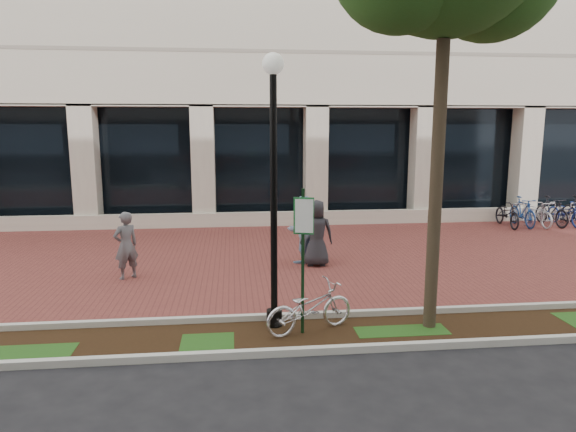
{
  "coord_description": "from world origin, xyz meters",
  "views": [
    {
      "loc": [
        -0.99,
        -13.42,
        3.52
      ],
      "look_at": [
        0.39,
        -0.8,
        1.28
      ],
      "focal_mm": 32.0,
      "sensor_mm": 36.0,
      "label": 1
    }
  ],
  "objects": [
    {
      "name": "curb_plaza_side",
      "position": [
        0.0,
        -4.5,
        0.06
      ],
      "size": [
        40.0,
        0.12,
        0.12
      ],
      "primitive_type": "cube",
      "color": "beige",
      "rests_on": "ground"
    },
    {
      "name": "pedestrian_right",
      "position": [
        1.1,
        -0.91,
        0.85
      ],
      "size": [
        0.86,
        0.6,
        1.69
      ],
      "primitive_type": "imported",
      "rotation": [
        0.0,
        0.0,
        3.07
      ],
      "color": "#252529",
      "rests_on": "ground"
    },
    {
      "name": "parking_sign",
      "position": [
        0.16,
        -5.17,
        1.59
      ],
      "size": [
        0.34,
        0.07,
        2.51
      ],
      "rotation": [
        0.0,
        0.0,
        -0.25
      ],
      "color": "#14381B",
      "rests_on": "ground"
    },
    {
      "name": "planting_strip",
      "position": [
        0.0,
        -5.25,
        0.01
      ],
      "size": [
        40.0,
        1.5,
        0.01
      ],
      "primitive_type": "cube",
      "color": "black",
      "rests_on": "ground"
    },
    {
      "name": "bike_rack_cluster",
      "position": [
        10.27,
        3.42,
        0.49
      ],
      "size": [
        4.2,
        1.89,
        1.05
      ],
      "rotation": [
        0.0,
        0.0,
        0.02
      ],
      "color": "black",
      "rests_on": "ground"
    },
    {
      "name": "brick_plaza",
      "position": [
        0.0,
        0.0,
        0.01
      ],
      "size": [
        40.0,
        9.0,
        0.01
      ],
      "primitive_type": "cube",
      "color": "brown",
      "rests_on": "ground"
    },
    {
      "name": "pedestrian_mid",
      "position": [
        0.77,
        -0.54,
        0.87
      ],
      "size": [
        1.07,
        1.0,
        1.75
      ],
      "primitive_type": "imported",
      "rotation": [
        0.0,
        0.0,
        3.68
      ],
      "color": "#8AABCE",
      "rests_on": "ground"
    },
    {
      "name": "bollard",
      "position": [
        4.62,
        0.54,
        0.5
      ],
      "size": [
        0.12,
        0.12,
        0.99
      ],
      "color": "silver",
      "rests_on": "ground"
    },
    {
      "name": "lamppost",
      "position": [
        -0.29,
        -4.79,
        2.64
      ],
      "size": [
        0.36,
        0.36,
        4.7
      ],
      "color": "black",
      "rests_on": "ground"
    },
    {
      "name": "pedestrian_left",
      "position": [
        -3.46,
        -1.55,
        0.79
      ],
      "size": [
        0.69,
        0.64,
        1.58
      ],
      "primitive_type": "imported",
      "rotation": [
        0.0,
        0.0,
        3.76
      ],
      "color": "#5A5B5F",
      "rests_on": "ground"
    },
    {
      "name": "ground",
      "position": [
        0.0,
        0.0,
        0.0
      ],
      "size": [
        120.0,
        120.0,
        0.0
      ],
      "primitive_type": "plane",
      "color": "black",
      "rests_on": "ground"
    },
    {
      "name": "locked_bicycle",
      "position": [
        0.29,
        -5.1,
        0.44
      ],
      "size": [
        1.76,
        1.16,
        0.87
      ],
      "primitive_type": "imported",
      "rotation": [
        0.0,
        0.0,
        1.95
      ],
      "color": "silver",
      "rests_on": "ground"
    },
    {
      "name": "curb_street_side",
      "position": [
        0.0,
        -6.0,
        0.06
      ],
      "size": [
        40.0,
        0.12,
        0.12
      ],
      "primitive_type": "cube",
      "color": "beige",
      "rests_on": "ground"
    }
  ]
}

